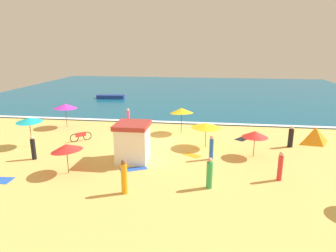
{
  "coord_description": "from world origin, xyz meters",
  "views": [
    {
      "loc": [
        4.43,
        -23.57,
        7.78
      ],
      "look_at": [
        0.89,
        2.1,
        0.8
      ],
      "focal_mm": 32.37,
      "sensor_mm": 36.0,
      "label": 1
    }
  ],
  "objects_px": {
    "beach_umbrella_6": "(29,120)",
    "beachgoer_1": "(128,117)",
    "beach_tent": "(315,135)",
    "parked_bicycle": "(81,136)",
    "beach_umbrella_3": "(181,111)",
    "beach_umbrella_5": "(65,106)",
    "beach_umbrella_1": "(66,147)",
    "beachgoer_5": "(124,177)",
    "small_boat_0": "(111,97)",
    "beach_umbrella_4": "(255,134)",
    "beachgoer_4": "(291,137)",
    "beachgoer_8": "(210,174)",
    "beachgoer_6": "(211,148)",
    "beachgoer_2": "(33,148)",
    "lifeguard_cabana": "(133,142)",
    "beachgoer_0": "(280,166)",
    "beach_umbrella_2": "(206,125)"
  },
  "relations": [
    {
      "from": "beach_umbrella_2",
      "to": "parked_bicycle",
      "type": "relative_size",
      "value": 2.27
    },
    {
      "from": "beach_tent",
      "to": "beachgoer_2",
      "type": "height_order",
      "value": "beachgoer_2"
    },
    {
      "from": "beach_umbrella_6",
      "to": "beach_tent",
      "type": "xyz_separation_m",
      "value": [
        22.39,
        3.77,
        -1.45
      ]
    },
    {
      "from": "beach_umbrella_3",
      "to": "parked_bicycle",
      "type": "height_order",
      "value": "beach_umbrella_3"
    },
    {
      "from": "lifeguard_cabana",
      "to": "beach_umbrella_3",
      "type": "relative_size",
      "value": 0.91
    },
    {
      "from": "beachgoer_1",
      "to": "beachgoer_6",
      "type": "bearing_deg",
      "value": -44.86
    },
    {
      "from": "beach_umbrella_1",
      "to": "small_boat_0",
      "type": "height_order",
      "value": "beach_umbrella_1"
    },
    {
      "from": "beachgoer_1",
      "to": "beachgoer_6",
      "type": "xyz_separation_m",
      "value": [
        8.1,
        -8.06,
        0.0
      ]
    },
    {
      "from": "beachgoer_8",
      "to": "small_boat_0",
      "type": "relative_size",
      "value": 0.44
    },
    {
      "from": "beach_umbrella_6",
      "to": "beachgoer_5",
      "type": "xyz_separation_m",
      "value": [
        9.45,
        -6.66,
        -1.21
      ]
    },
    {
      "from": "beach_umbrella_5",
      "to": "beachgoer_1",
      "type": "height_order",
      "value": "beach_umbrella_5"
    },
    {
      "from": "beachgoer_2",
      "to": "beach_umbrella_3",
      "type": "bearing_deg",
      "value": 39.71
    },
    {
      "from": "parked_bicycle",
      "to": "small_boat_0",
      "type": "bearing_deg",
      "value": 101.22
    },
    {
      "from": "beach_umbrella_4",
      "to": "beachgoer_4",
      "type": "xyz_separation_m",
      "value": [
        3.13,
        2.56,
        -0.89
      ]
    },
    {
      "from": "small_boat_0",
      "to": "lifeguard_cabana",
      "type": "bearing_deg",
      "value": -68.26
    },
    {
      "from": "beachgoer_4",
      "to": "beach_umbrella_5",
      "type": "bearing_deg",
      "value": 170.93
    },
    {
      "from": "beachgoer_5",
      "to": "beach_umbrella_3",
      "type": "bearing_deg",
      "value": 80.86
    },
    {
      "from": "beachgoer_2",
      "to": "beachgoer_4",
      "type": "relative_size",
      "value": 1.01
    },
    {
      "from": "beach_umbrella_4",
      "to": "beachgoer_5",
      "type": "bearing_deg",
      "value": -138.87
    },
    {
      "from": "beach_umbrella_2",
      "to": "beachgoer_1",
      "type": "xyz_separation_m",
      "value": [
        -7.66,
        5.43,
        -0.89
      ]
    },
    {
      "from": "beach_tent",
      "to": "beachgoer_4",
      "type": "relative_size",
      "value": 1.5
    },
    {
      "from": "beachgoer_1",
      "to": "beachgoer_8",
      "type": "height_order",
      "value": "beachgoer_8"
    },
    {
      "from": "beach_tent",
      "to": "parked_bicycle",
      "type": "xyz_separation_m",
      "value": [
        -19.09,
        -1.98,
        -0.31
      ]
    },
    {
      "from": "beach_umbrella_6",
      "to": "beachgoer_1",
      "type": "distance_m",
      "value": 9.35
    },
    {
      "from": "beach_umbrella_4",
      "to": "beach_umbrella_5",
      "type": "xyz_separation_m",
      "value": [
        -16.95,
        5.76,
        0.41
      ]
    },
    {
      "from": "beachgoer_2",
      "to": "beachgoer_8",
      "type": "xyz_separation_m",
      "value": [
        12.19,
        -2.77,
        0.03
      ]
    },
    {
      "from": "beach_umbrella_6",
      "to": "beach_tent",
      "type": "bearing_deg",
      "value": 9.56
    },
    {
      "from": "lifeguard_cabana",
      "to": "beach_tent",
      "type": "distance_m",
      "value": 14.81
    },
    {
      "from": "beachgoer_5",
      "to": "small_boat_0",
      "type": "xyz_separation_m",
      "value": [
        -10.05,
        28.15,
        -0.56
      ]
    },
    {
      "from": "beachgoer_1",
      "to": "lifeguard_cabana",
      "type": "bearing_deg",
      "value": -72.98
    },
    {
      "from": "lifeguard_cabana",
      "to": "beach_tent",
      "type": "height_order",
      "value": "lifeguard_cabana"
    },
    {
      "from": "beachgoer_1",
      "to": "beachgoer_8",
      "type": "distance_m",
      "value": 14.82
    },
    {
      "from": "beach_umbrella_2",
      "to": "beach_umbrella_5",
      "type": "relative_size",
      "value": 1.02
    },
    {
      "from": "beachgoer_2",
      "to": "beach_umbrella_6",
      "type": "bearing_deg",
      "value": 123.98
    },
    {
      "from": "beach_umbrella_4",
      "to": "beach_tent",
      "type": "distance_m",
      "value": 6.57
    },
    {
      "from": "parked_bicycle",
      "to": "beachgoer_5",
      "type": "bearing_deg",
      "value": -54.03
    },
    {
      "from": "beach_umbrella_5",
      "to": "beach_umbrella_1",
      "type": "bearing_deg",
      "value": -63.82
    },
    {
      "from": "beach_umbrella_3",
      "to": "beachgoer_8",
      "type": "distance_m",
      "value": 11.12
    },
    {
      "from": "beach_umbrella_6",
      "to": "beachgoer_6",
      "type": "bearing_deg",
      "value": -4.01
    },
    {
      "from": "lifeguard_cabana",
      "to": "beach_umbrella_3",
      "type": "xyz_separation_m",
      "value": [
        2.66,
        7.22,
        0.71
      ]
    },
    {
      "from": "beachgoer_4",
      "to": "beachgoer_6",
      "type": "bearing_deg",
      "value": -149.94
    },
    {
      "from": "beach_umbrella_1",
      "to": "beachgoer_8",
      "type": "height_order",
      "value": "beach_umbrella_1"
    },
    {
      "from": "beachgoer_6",
      "to": "beachgoer_2",
      "type": "bearing_deg",
      "value": -172.37
    },
    {
      "from": "lifeguard_cabana",
      "to": "beach_umbrella_4",
      "type": "bearing_deg",
      "value": 12.75
    },
    {
      "from": "beach_umbrella_3",
      "to": "parked_bicycle",
      "type": "bearing_deg",
      "value": -156.3
    },
    {
      "from": "lifeguard_cabana",
      "to": "beachgoer_8",
      "type": "height_order",
      "value": "lifeguard_cabana"
    },
    {
      "from": "lifeguard_cabana",
      "to": "beach_tent",
      "type": "bearing_deg",
      "value": 22.45
    },
    {
      "from": "beach_umbrella_1",
      "to": "beachgoer_8",
      "type": "distance_m",
      "value": 8.81
    },
    {
      "from": "beach_tent",
      "to": "beachgoer_0",
      "type": "relative_size",
      "value": 1.42
    },
    {
      "from": "beachgoer_0",
      "to": "beachgoer_8",
      "type": "bearing_deg",
      "value": -158.91
    }
  ]
}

